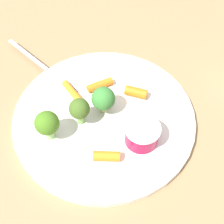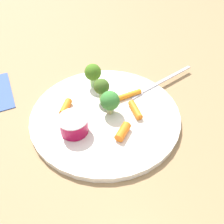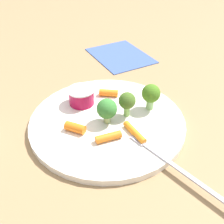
# 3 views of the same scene
# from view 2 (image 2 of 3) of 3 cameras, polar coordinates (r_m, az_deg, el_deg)

# --- Properties ---
(ground_plane) EXTENTS (2.40, 2.40, 0.00)m
(ground_plane) POSITION_cam_2_polar(r_m,az_deg,el_deg) (0.44, -1.64, -1.13)
(ground_plane) COLOR #8F6F4A
(plate) EXTENTS (0.28, 0.28, 0.01)m
(plate) POSITION_cam_2_polar(r_m,az_deg,el_deg) (0.43, -1.66, -0.57)
(plate) COLOR silver
(plate) RESTS_ON ground_plane
(sauce_cup) EXTENTS (0.05, 0.05, 0.03)m
(sauce_cup) POSITION_cam_2_polar(r_m,az_deg,el_deg) (0.39, -9.59, -3.14)
(sauce_cup) COLOR maroon
(sauce_cup) RESTS_ON plate
(broccoli_floret_0) EXTENTS (0.04, 0.04, 0.05)m
(broccoli_floret_0) POSITION_cam_2_polar(r_m,az_deg,el_deg) (0.41, -0.53, 2.75)
(broccoli_floret_0) COLOR #9BAF6F
(broccoli_floret_0) RESTS_ON plate
(broccoli_floret_1) EXTENTS (0.03, 0.03, 0.05)m
(broccoli_floret_1) POSITION_cam_2_polar(r_m,az_deg,el_deg) (0.44, -2.67, 6.24)
(broccoli_floret_1) COLOR #7EB359
(broccoli_floret_1) RESTS_ON plate
(broccoli_floret_2) EXTENTS (0.03, 0.03, 0.05)m
(broccoli_floret_2) POSITION_cam_2_polar(r_m,az_deg,el_deg) (0.48, -4.81, 9.72)
(broccoli_floret_2) COLOR #8EBD72
(broccoli_floret_2) RESTS_ON plate
(carrot_stick_0) EXTENTS (0.05, 0.03, 0.01)m
(carrot_stick_0) POSITION_cam_2_polar(r_m,az_deg,el_deg) (0.46, 4.19, 4.27)
(carrot_stick_0) COLOR orange
(carrot_stick_0) RESTS_ON plate
(carrot_stick_1) EXTENTS (0.03, 0.04, 0.01)m
(carrot_stick_1) POSITION_cam_2_polar(r_m,az_deg,el_deg) (0.43, 5.88, 0.55)
(carrot_stick_1) COLOR orange
(carrot_stick_1) RESTS_ON plate
(carrot_stick_2) EXTENTS (0.04, 0.02, 0.02)m
(carrot_stick_2) POSITION_cam_2_polar(r_m,az_deg,el_deg) (0.39, 2.74, -4.94)
(carrot_stick_2) COLOR orange
(carrot_stick_2) RESTS_ON plate
(carrot_stick_3) EXTENTS (0.04, 0.03, 0.01)m
(carrot_stick_3) POSITION_cam_2_polar(r_m,az_deg,el_deg) (0.44, -11.55, 1.23)
(carrot_stick_3) COLOR orange
(carrot_stick_3) RESTS_ON plate
(fork) EXTENTS (0.18, 0.05, 0.00)m
(fork) POSITION_cam_2_polar(r_m,az_deg,el_deg) (0.51, 12.25, 7.45)
(fork) COLOR #B8B2BF
(fork) RESTS_ON plate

